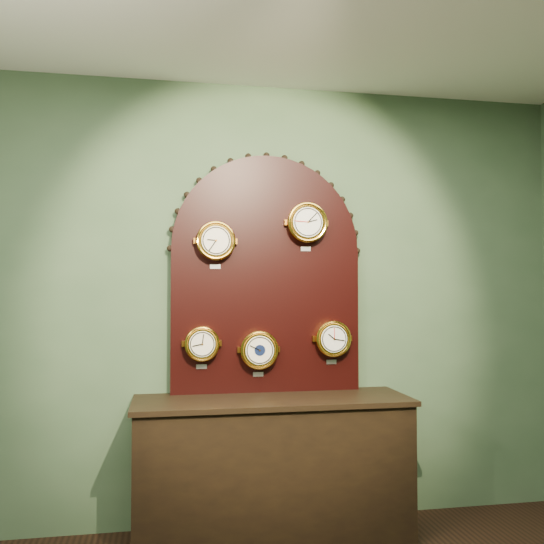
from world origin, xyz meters
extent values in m
plane|color=#415B3E|center=(0.00, 2.50, 1.40)|extent=(4.00, 0.00, 4.00)
cube|color=black|center=(0.00, 2.23, 0.40)|extent=(1.60, 0.50, 0.80)
cube|color=black|center=(0.00, 2.45, 1.28)|extent=(1.20, 0.06, 0.90)
cylinder|color=black|center=(0.00, 2.45, 1.73)|extent=(1.20, 0.06, 1.20)
cylinder|color=gold|center=(-0.33, 2.39, 1.77)|extent=(0.22, 0.08, 0.22)
torus|color=gold|center=(-0.33, 2.36, 1.77)|extent=(0.24, 0.02, 0.24)
cylinder|color=#EFE4CB|center=(-0.33, 2.35, 1.77)|extent=(0.18, 0.01, 0.18)
cube|color=silver|center=(-0.33, 2.42, 1.62)|extent=(0.07, 0.01, 0.03)
cylinder|color=gold|center=(0.25, 2.39, 1.90)|extent=(0.24, 0.08, 0.24)
torus|color=gold|center=(0.25, 2.36, 1.90)|extent=(0.26, 0.02, 0.26)
cylinder|color=silver|center=(0.25, 2.35, 1.90)|extent=(0.19, 0.01, 0.19)
cube|color=silver|center=(0.25, 2.42, 1.74)|extent=(0.07, 0.01, 0.03)
cylinder|color=gold|center=(-0.41, 2.39, 1.14)|extent=(0.20, 0.08, 0.20)
torus|color=gold|center=(-0.41, 2.36, 1.14)|extent=(0.21, 0.02, 0.21)
cylinder|color=#EFE4CB|center=(-0.41, 2.35, 1.14)|extent=(0.16, 0.01, 0.16)
cube|color=silver|center=(-0.41, 2.42, 1.00)|extent=(0.06, 0.01, 0.03)
cylinder|color=gold|center=(-0.06, 2.39, 1.10)|extent=(0.22, 0.08, 0.22)
torus|color=gold|center=(-0.06, 2.36, 1.10)|extent=(0.24, 0.02, 0.24)
cylinder|color=#EFE4CB|center=(-0.06, 2.35, 1.10)|extent=(0.18, 0.01, 0.18)
cube|color=silver|center=(-0.06, 2.42, 0.94)|extent=(0.07, 0.01, 0.03)
cylinder|color=#0C1637|center=(-0.06, 2.35, 1.10)|extent=(0.07, 0.00, 0.07)
cylinder|color=gold|center=(0.42, 2.39, 1.16)|extent=(0.21, 0.08, 0.21)
torus|color=gold|center=(0.42, 2.36, 1.16)|extent=(0.23, 0.02, 0.23)
cylinder|color=silver|center=(0.42, 2.35, 1.16)|extent=(0.17, 0.01, 0.17)
cube|color=silver|center=(0.42, 2.42, 1.01)|extent=(0.06, 0.01, 0.03)
camera|label=1|loc=(-0.62, -1.14, 1.46)|focal=37.80mm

